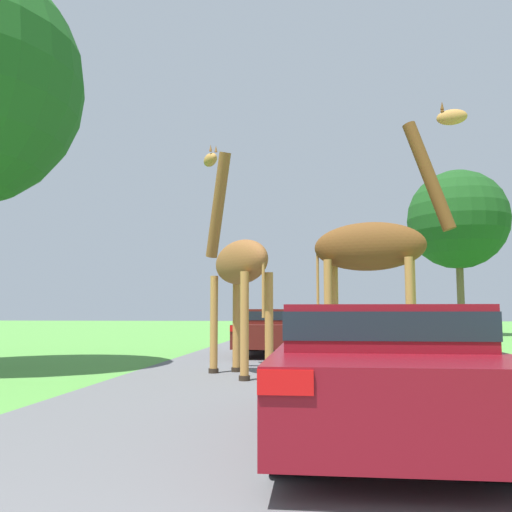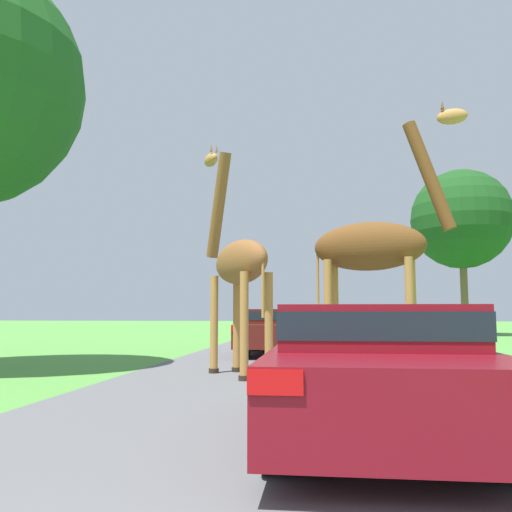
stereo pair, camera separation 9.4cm
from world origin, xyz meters
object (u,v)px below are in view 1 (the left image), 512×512
at_px(car_far_ahead, 367,327).
at_px(tree_left_edge, 458,220).
at_px(giraffe_companion, 375,248).
at_px(giraffe_near_road, 237,262).
at_px(car_lead_maroon, 378,366).
at_px(car_queue_right, 272,330).
at_px(car_queue_left, 330,322).

relative_size(car_far_ahead, tree_left_edge, 0.50).
height_order(giraffe_companion, car_far_ahead, giraffe_companion).
distance_m(giraffe_near_road, giraffe_companion, 2.76).
height_order(giraffe_near_road, car_lead_maroon, giraffe_near_road).
relative_size(giraffe_near_road, car_queue_right, 1.11).
xyz_separation_m(giraffe_near_road, car_far_ahead, (3.53, 10.36, -1.56)).
distance_m(car_lead_maroon, tree_left_edge, 26.82).
bearing_deg(car_queue_right, tree_left_edge, 57.37).
bearing_deg(car_lead_maroon, car_queue_right, 100.20).
height_order(giraffe_companion, tree_left_edge, tree_left_edge).
distance_m(car_lead_maroon, car_queue_left, 22.66).
bearing_deg(car_far_ahead, giraffe_companion, -94.30).
height_order(car_lead_maroon, car_queue_right, car_queue_right).
bearing_deg(car_queue_right, car_queue_left, 80.42).
height_order(car_queue_left, tree_left_edge, tree_left_edge).
relative_size(car_queue_right, tree_left_edge, 0.50).
bearing_deg(tree_left_edge, car_queue_left, -160.80).
xyz_separation_m(car_queue_right, tree_left_edge, (9.24, 14.43, 5.66)).
bearing_deg(tree_left_edge, car_lead_maroon, -106.18).
bearing_deg(car_queue_left, car_far_ahead, -79.95).
bearing_deg(car_queue_right, giraffe_near_road, -92.72).
distance_m(car_queue_right, car_far_ahead, 5.81).
xyz_separation_m(giraffe_companion, tree_left_edge, (6.76, 20.14, 3.88)).
distance_m(giraffe_near_road, car_queue_left, 17.68).
relative_size(car_queue_left, car_far_ahead, 0.93).
xyz_separation_m(giraffe_companion, car_queue_right, (-2.48, 5.71, -1.78)).
bearing_deg(giraffe_companion, car_queue_right, -143.22).
relative_size(giraffe_companion, car_lead_maroon, 1.21).
bearing_deg(car_queue_left, giraffe_near_road, -97.42).
height_order(giraffe_companion, car_lead_maroon, giraffe_companion).
height_order(car_queue_left, car_far_ahead, car_queue_left).
xyz_separation_m(car_lead_maroon, tree_left_edge, (7.30, 25.17, 5.69)).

